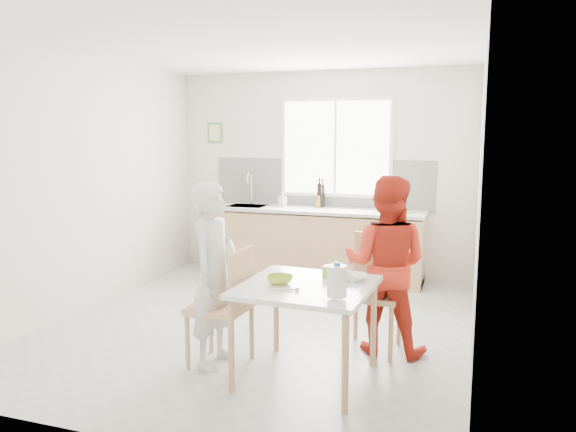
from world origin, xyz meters
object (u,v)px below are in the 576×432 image
person_red (386,265)px  wine_bottle_a (319,195)px  bowl_green (280,280)px  bowl_white (353,277)px  chair_left (228,302)px  milk_jug (337,281)px  chair_far (375,286)px  wine_bottle_b (322,196)px  dining_table (307,294)px  person_white (214,275)px

person_red → wine_bottle_a: (-1.25, 2.36, 0.31)m
bowl_green → bowl_white: bearing=28.4°
chair_left → person_red: 1.38m
bowl_white → milk_jug: 0.54m
chair_left → chair_far: (1.06, 0.78, 0.02)m
bowl_green → wine_bottle_a: (-0.56, 3.15, 0.30)m
wine_bottle_b → dining_table: bearing=-76.9°
bowl_green → chair_left: bearing=171.4°
milk_jug → bowl_white: bearing=92.6°
wine_bottle_a → dining_table: bearing=-76.2°
chair_left → wine_bottle_a: wine_bottle_a is taller
bowl_green → wine_bottle_a: size_ratio=0.62×
person_white → dining_table: bearing=-90.0°
milk_jug → person_white: bearing=165.9°
dining_table → milk_jug: bearing=-43.4°
person_white → person_red: person_red is taller
milk_jug → wine_bottle_b: 3.61m
chair_left → chair_far: chair_far is taller
chair_left → person_white: person_white is taller
dining_table → wine_bottle_a: (-0.76, 3.11, 0.41)m
bowl_white → person_red: bearing=71.4°
chair_left → bowl_white: size_ratio=4.83×
wine_bottle_b → person_white: bearing=-91.0°
dining_table → person_white: (-0.79, 0.04, 0.08)m
person_red → milk_jug: size_ratio=6.35×
dining_table → person_red: (0.48, 0.75, 0.10)m
person_white → wine_bottle_b: (0.06, 3.12, 0.31)m
bowl_white → chair_left: bearing=-168.2°
person_white → wine_bottle_a: (0.03, 3.07, 0.32)m
person_white → milk_jug: size_ratio=6.22×
chair_far → person_white: size_ratio=0.67×
dining_table → milk_jug: milk_jug is taller
chair_far → wine_bottle_b: wine_bottle_b is taller
chair_left → wine_bottle_a: (-0.09, 3.08, 0.54)m
milk_jug → wine_bottle_b: size_ratio=0.81×
bowl_white → wine_bottle_b: size_ratio=0.68×
wine_bottle_a → chair_far: bearing=-63.5°
dining_table → person_red: 0.90m
dining_table → bowl_green: bowl_green is taller
wine_bottle_b → chair_far: bearing=-64.4°
bowl_green → milk_jug: (0.51, -0.25, 0.10)m
dining_table → wine_bottle_a: bearing=103.8°
wine_bottle_b → person_red: bearing=-63.1°
bowl_white → milk_jug: bearing=-90.0°
dining_table → person_red: size_ratio=0.66×
milk_jug → wine_bottle_b: (-1.05, 3.45, 0.19)m
wine_bottle_b → bowl_green: bearing=-80.5°
chair_far → bowl_green: chair_far is taller
person_white → wine_bottle_b: person_white is taller
bowl_white → wine_bottle_b: wine_bottle_b is taller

